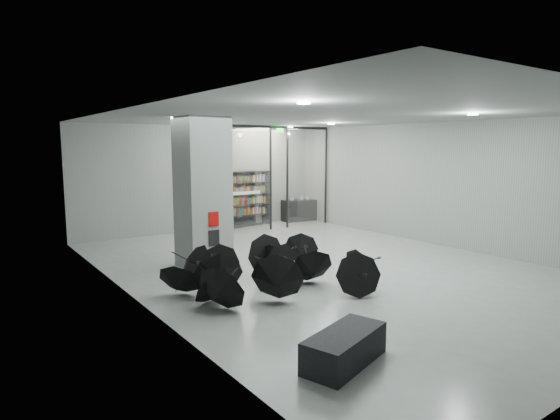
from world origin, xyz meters
TOP-DOWN VIEW (x-y plane):
  - room at (0.00, 0.00)m, footprint 14.00×14.02m
  - column at (-2.50, 2.00)m, footprint 1.20×1.20m
  - fire_cabinet at (-2.50, 1.38)m, footprint 0.28×0.04m
  - info_panel at (-2.50, 1.38)m, footprint 0.30×0.03m
  - exit_sign at (2.40, 5.30)m, footprint 0.30×0.06m
  - glass_partition at (2.39, 5.50)m, footprint 5.06×0.08m
  - bench at (-3.42, -4.56)m, footprint 1.64×1.08m
  - bookshelf at (1.72, 6.75)m, footprint 2.06×0.67m
  - shop_counter at (4.34, 6.55)m, footprint 1.60×0.79m
  - umbrella_cluster at (-2.46, -0.87)m, footprint 5.10×4.01m

SIDE VIEW (x-z plane):
  - bench at x=-3.42m, z-range 0.00..0.49m
  - umbrella_cluster at x=-2.46m, z-range -0.35..0.98m
  - shop_counter at x=4.34m, z-range 0.00..0.92m
  - info_panel at x=-2.50m, z-range 0.64..1.06m
  - bookshelf at x=1.72m, z-range 0.00..2.23m
  - fire_cabinet at x=-2.50m, z-range 1.16..1.54m
  - column at x=-2.50m, z-range 0.00..4.00m
  - glass_partition at x=2.39m, z-range 0.18..4.18m
  - room at x=0.00m, z-range 0.84..4.85m
  - exit_sign at x=2.40m, z-range 3.74..3.90m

